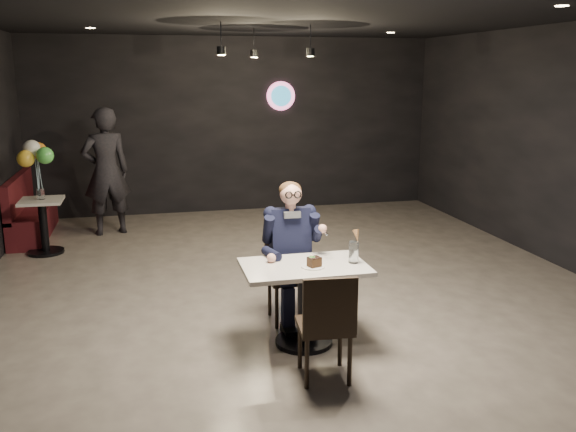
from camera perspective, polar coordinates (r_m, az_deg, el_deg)
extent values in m
plane|color=gray|center=(6.74, 1.04, -7.63)|extent=(9.00, 9.00, 0.00)
cube|color=black|center=(8.26, -2.45, 16.58)|extent=(1.40, 1.20, 0.36)
cube|color=silver|center=(5.53, 1.52, -8.29)|extent=(1.10, 0.70, 0.75)
cube|color=black|center=(6.00, 0.18, -5.65)|extent=(0.42, 0.46, 0.92)
cube|color=black|center=(4.93, 3.44, -10.02)|extent=(0.46, 0.50, 0.92)
cube|color=black|center=(5.92, 0.18, -3.27)|extent=(0.60, 0.80, 1.44)
cylinder|color=white|center=(5.34, 2.34, -4.75)|extent=(0.21, 0.21, 0.01)
cube|color=black|center=(5.32, 2.48, -4.34)|extent=(0.13, 0.12, 0.07)
ellipsoid|color=#2F872C|center=(5.31, 2.25, -3.88)|extent=(0.07, 0.04, 0.01)
cylinder|color=silver|center=(5.46, 6.16, -3.39)|extent=(0.09, 0.09, 0.20)
cone|color=#B47C4A|center=(5.45, 6.46, -1.89)|extent=(0.07, 0.07, 0.12)
cube|color=#460F12|center=(9.86, -22.83, 0.86)|extent=(0.46, 1.83, 0.92)
cube|color=silver|center=(8.88, -21.87, -1.13)|extent=(0.55, 0.55, 0.68)
cylinder|color=silver|center=(8.78, -22.14, 1.93)|extent=(0.10, 0.10, 0.15)
cube|color=yellow|center=(8.71, -22.38, 4.58)|extent=(0.41, 0.41, 0.67)
imported|color=black|center=(9.54, -16.65, 4.01)|extent=(0.79, 0.62, 1.91)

